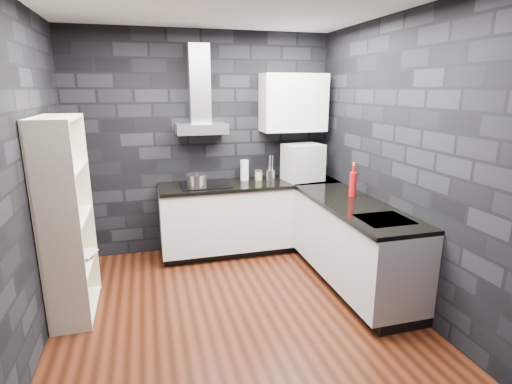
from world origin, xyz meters
name	(u,v)px	position (x,y,z in m)	size (l,w,h in m)	color
ground	(233,307)	(0.00, 0.00, 0.00)	(3.20, 3.20, 0.00)	#451C0F
wall_back	(204,144)	(0.00, 1.62, 1.35)	(3.20, 0.05, 2.70)	black
wall_front	(300,231)	(0.00, -1.62, 1.35)	(3.20, 0.05, 2.70)	black
wall_left	(23,179)	(-1.62, 0.00, 1.35)	(0.05, 3.20, 2.70)	black
wall_right	(394,160)	(1.62, 0.00, 1.35)	(0.05, 3.20, 2.70)	black
toekick_back	(249,245)	(0.50, 1.34, 0.05)	(2.18, 0.50, 0.10)	black
toekick_right	(355,280)	(1.34, 0.10, 0.05)	(0.50, 1.78, 0.10)	black
counter_back_cab	(250,215)	(0.50, 1.30, 0.48)	(2.20, 0.60, 0.76)	silver
counter_right_cab	(354,243)	(1.30, 0.10, 0.48)	(0.60, 1.80, 0.76)	silver
counter_back_top	(250,184)	(0.50, 1.29, 0.88)	(2.20, 0.62, 0.04)	black
counter_right_top	(355,206)	(1.29, 0.10, 0.88)	(0.62, 1.80, 0.04)	black
counter_corner_top	(310,180)	(1.30, 1.30, 0.88)	(0.62, 0.62, 0.04)	black
hood_body	(202,129)	(-0.05, 1.43, 1.56)	(0.60, 0.34, 0.12)	silver
hood_chimney	(199,84)	(-0.05, 1.50, 2.07)	(0.24, 0.20, 0.90)	silver
upper_cabinet	(293,103)	(1.10, 1.43, 1.85)	(0.80, 0.35, 0.70)	silver
cooktop	(205,185)	(-0.05, 1.30, 0.91)	(0.58, 0.50, 0.01)	black
sink_rim	(384,220)	(1.30, -0.40, 0.89)	(0.44, 0.40, 0.01)	silver
pot	(197,181)	(-0.16, 1.18, 0.98)	(0.23, 0.23, 0.14)	silver
glass_vase	(245,170)	(0.47, 1.43, 1.03)	(0.10, 0.10, 0.26)	silver
storage_jar	(259,176)	(0.64, 1.39, 0.96)	(0.09, 0.09, 0.11)	tan
utensil_crock	(270,175)	(0.78, 1.33, 0.97)	(0.10, 0.10, 0.13)	silver
appliance_garage	(303,162)	(1.18, 1.25, 1.12)	(0.45, 0.35, 0.45)	#ABAFB3
red_bottle	(353,184)	(1.41, 0.38, 1.03)	(0.08, 0.08, 0.26)	#A60E10
bookshelf	(67,219)	(-1.42, 0.34, 0.90)	(0.34, 0.80, 1.80)	beige
fruit_bowl	(65,218)	(-1.42, 0.27, 0.94)	(0.20, 0.20, 0.05)	white
book_red	(75,247)	(-1.41, 0.49, 0.57)	(0.15, 0.02, 0.20)	maroon
book_second	(76,244)	(-1.40, 0.51, 0.59)	(0.16, 0.02, 0.22)	#B2B2B2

